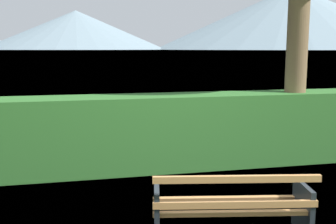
{
  "coord_description": "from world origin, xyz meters",
  "views": [
    {
      "loc": [
        -1.48,
        -3.71,
        2.04
      ],
      "look_at": [
        0.0,
        2.89,
        0.97
      ],
      "focal_mm": 43.61,
      "sensor_mm": 36.0,
      "label": 1
    }
  ],
  "objects": [
    {
      "name": "water_surface",
      "position": [
        0.0,
        307.91,
        0.0
      ],
      "size": [
        620.0,
        620.0,
        0.0
      ],
      "primitive_type": "plane",
      "color": "#7A99A8",
      "rests_on": "ground_plane"
    },
    {
      "name": "park_bench",
      "position": [
        -0.01,
        -0.06,
        0.42
      ],
      "size": [
        1.65,
        0.85,
        0.87
      ],
      "color": "#A0703F",
      "rests_on": "ground_plane"
    },
    {
      "name": "hedge_row",
      "position": [
        0.0,
        2.93,
        0.63
      ],
      "size": [
        9.55,
        0.81,
        1.25
      ],
      "primitive_type": "cube",
      "color": "#285B23",
      "rests_on": "ground_plane"
    },
    {
      "name": "distant_hills",
      "position": [
        123.55,
        562.55,
        38.62
      ],
      "size": [
        879.82,
        402.03,
        88.79
      ],
      "color": "slate",
      "rests_on": "ground_plane"
    }
  ]
}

